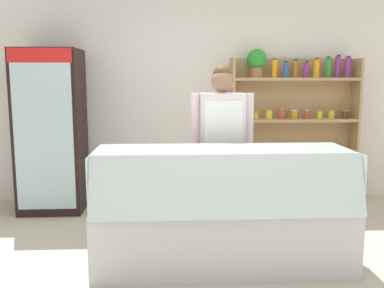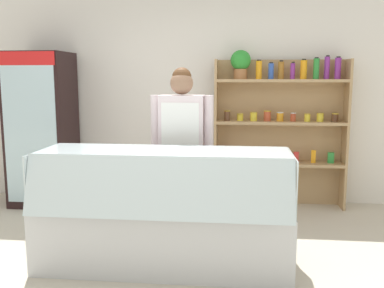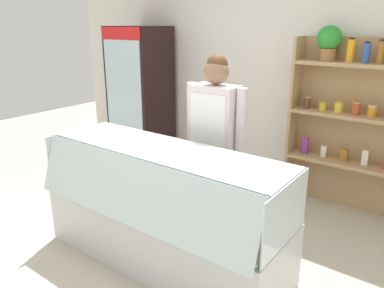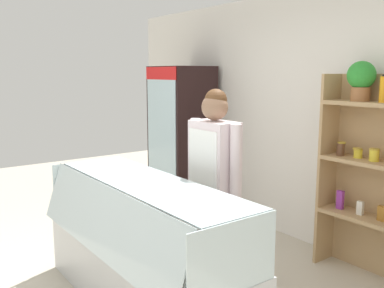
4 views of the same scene
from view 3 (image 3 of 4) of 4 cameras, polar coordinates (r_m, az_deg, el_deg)
The scene contains 6 objects.
ground_plane at distance 3.34m, azimuth -4.69°, elevation -18.12°, with size 12.00×12.00×0.00m, color beige.
back_wall at distance 4.63m, azimuth 13.47°, elevation 9.88°, with size 6.80×0.10×2.70m, color white.
drinks_fridge at distance 5.38m, azimuth -7.83°, elevation 7.10°, with size 0.74×0.65×1.93m.
shelving_unit at distance 4.16m, azimuth 25.26°, elevation 4.17°, with size 1.61×0.29×1.94m.
deli_display_case at distance 3.26m, azimuth -4.45°, elevation -12.58°, with size 2.14×0.79×1.01m.
shop_clerk at distance 3.42m, azimuth 3.47°, elevation 1.90°, with size 0.62×0.25×1.71m.
Camera 3 is at (1.81, -2.00, 1.97)m, focal length 35.00 mm.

